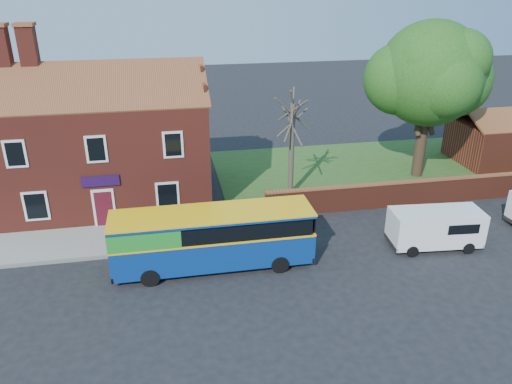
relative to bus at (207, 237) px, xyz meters
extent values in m
plane|color=black|center=(1.82, -2.27, -1.65)|extent=(120.00, 120.00, 0.00)
cube|color=gray|center=(-5.18, 3.48, -1.59)|extent=(18.00, 3.50, 0.12)
cube|color=slate|center=(-5.18, 1.73, -1.58)|extent=(18.00, 0.15, 0.14)
cube|color=#426B28|center=(14.82, 10.73, -1.63)|extent=(26.00, 12.00, 0.04)
cube|color=maroon|center=(-5.18, 9.23, 1.60)|extent=(12.00, 8.00, 6.50)
cube|color=brown|center=(-5.18, 7.23, 5.85)|extent=(12.30, 4.08, 2.16)
cube|color=brown|center=(-5.18, 11.23, 5.85)|extent=(12.30, 4.08, 2.16)
cube|color=maroon|center=(-9.98, 9.23, 7.75)|extent=(0.90, 0.90, 2.20)
cube|color=maroon|center=(-8.58, 9.23, 7.75)|extent=(0.90, 0.90, 2.20)
cube|color=black|center=(-5.18, 5.20, 2.95)|extent=(1.10, 0.06, 1.50)
cube|color=#4C0F19|center=(-5.18, 5.18, -0.55)|extent=(0.95, 0.04, 2.10)
cube|color=silver|center=(-5.18, 5.20, -0.50)|extent=(1.20, 0.06, 2.30)
cube|color=#230C37|center=(-5.18, 5.17, 1.15)|extent=(2.00, 0.06, 0.60)
cube|color=maroon|center=(14.82, 4.73, -0.90)|extent=(22.00, 0.30, 1.50)
cube|color=brown|center=(14.82, 4.73, -0.10)|extent=(22.00, 0.38, 0.10)
cube|color=maroon|center=(23.82, 10.73, -0.15)|extent=(8.00, 5.00, 3.00)
cube|color=brown|center=(23.82, 11.98, 1.90)|extent=(8.20, 2.56, 1.24)
cube|color=navy|center=(0.30, 0.00, -0.57)|extent=(9.46, 2.38, 1.50)
cube|color=#FFB70D|center=(0.30, 0.00, 0.19)|extent=(9.48, 2.40, 0.10)
cube|color=black|center=(0.30, 0.00, 0.64)|extent=(9.08, 2.40, 0.75)
cube|color=green|center=(-2.82, 0.00, 0.64)|extent=(3.22, 2.41, 0.80)
cube|color=navy|center=(0.30, 0.00, 1.14)|extent=(9.46, 2.38, 0.14)
cube|color=#FFB70D|center=(0.30, 0.00, 1.22)|extent=(9.50, 2.42, 0.06)
cylinder|color=black|center=(-2.72, -1.10, -1.22)|extent=(0.85, 0.28, 0.85)
cylinder|color=black|center=(-2.72, 1.11, -1.22)|extent=(0.85, 0.28, 0.85)
cylinder|color=black|center=(3.33, -1.11, -1.22)|extent=(0.85, 0.28, 0.85)
cylinder|color=black|center=(3.33, 1.10, -1.22)|extent=(0.85, 0.28, 0.85)
cube|color=white|center=(11.72, -0.24, -0.49)|extent=(4.76, 2.22, 1.76)
cube|color=black|center=(13.79, -0.41, -0.22)|extent=(0.21, 1.57, 0.69)
cube|color=black|center=(13.98, -0.43, -1.28)|extent=(0.25, 1.85, 0.22)
cylinder|color=black|center=(10.18, -0.98, -1.34)|extent=(0.63, 0.27, 0.61)
cylinder|color=black|center=(10.32, 0.74, -1.34)|extent=(0.63, 0.27, 0.61)
cylinder|color=black|center=(13.12, -1.23, -1.34)|extent=(0.63, 0.27, 0.61)
cylinder|color=black|center=(13.27, 0.50, -1.34)|extent=(0.63, 0.27, 0.61)
cylinder|color=black|center=(15.63, 9.13, 0.53)|extent=(0.76, 0.76, 4.36)
sphere|color=#3C6D22|center=(15.63, 9.13, 5.45)|extent=(6.82, 6.82, 6.82)
sphere|color=#3C6D22|center=(17.62, 9.50, 4.89)|extent=(4.92, 4.92, 4.92)
sphere|color=#3C6D22|center=(13.83, 9.69, 5.07)|extent=(4.73, 4.73, 4.73)
cylinder|color=#4C4238|center=(6.08, 7.60, 1.32)|extent=(0.34, 0.34, 5.94)
cylinder|color=#4C4238|center=(6.08, 7.60, 3.44)|extent=(0.35, 2.90, 2.33)
cylinder|color=#4C4238|center=(6.08, 7.60, 3.23)|extent=(1.51, 2.14, 2.14)
cylinder|color=#4C4238|center=(6.08, 7.60, 3.66)|extent=(2.43, 1.11, 2.37)
camera|label=1|loc=(-1.58, -20.79, 11.47)|focal=35.00mm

